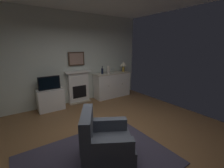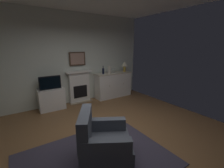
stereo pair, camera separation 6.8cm
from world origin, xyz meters
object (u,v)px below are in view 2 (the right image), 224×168
at_px(table_lamp, 125,65).
at_px(tv_cabinet, 52,99).
at_px(wine_bottle, 103,71).
at_px(framed_picture, 77,59).
at_px(wine_glass_left, 112,70).
at_px(vase_decorative, 109,70).
at_px(wine_glass_center, 114,70).
at_px(armchair, 102,142).
at_px(tv_set, 50,83).
at_px(sideboard_cabinet, 113,85).
at_px(fireplace_unit, 79,87).

height_order(table_lamp, tv_cabinet, table_lamp).
xyz_separation_m(wine_bottle, tv_cabinet, (-1.85, -0.01, -0.71)).
xyz_separation_m(framed_picture, wine_glass_left, (1.23, -0.24, -0.45)).
distance_m(wine_glass_left, vase_decorative, 0.14).
xyz_separation_m(wine_glass_center, armchair, (-2.12, -2.79, -0.67)).
bearing_deg(wine_bottle, wine_glass_center, -3.88).
relative_size(table_lamp, tv_set, 0.65).
distance_m(sideboard_cabinet, tv_cabinet, 2.28).
xyz_separation_m(wine_glass_left, tv_cabinet, (-2.20, 0.03, -0.73)).
relative_size(wine_glass_left, armchair, 0.15).
height_order(wine_bottle, wine_glass_left, wine_bottle).
bearing_deg(wine_glass_left, sideboard_cabinet, 14.21).
relative_size(vase_decorative, armchair, 0.26).
xyz_separation_m(wine_glass_center, tv_set, (-2.31, -0.01, -0.20)).
distance_m(wine_glass_center, armchair, 3.57).
height_order(fireplace_unit, wine_bottle, wine_bottle).
height_order(vase_decorative, tv_set, vase_decorative).
distance_m(framed_picture, table_lamp, 1.87).
distance_m(sideboard_cabinet, table_lamp, 0.91).
xyz_separation_m(wine_glass_left, tv_set, (-2.20, 0.01, -0.20)).
xyz_separation_m(table_lamp, wine_glass_left, (-0.60, -0.02, -0.16)).
distance_m(fireplace_unit, tv_set, 1.04).
xyz_separation_m(table_lamp, armchair, (-2.61, -2.79, -0.83)).
relative_size(wine_glass_left, tv_cabinet, 0.22).
bearing_deg(fireplace_unit, vase_decorative, -11.78).
height_order(wine_glass_center, armchair, wine_glass_center).
relative_size(table_lamp, wine_glass_left, 2.42).
xyz_separation_m(framed_picture, tv_set, (-0.98, -0.23, -0.65)).
bearing_deg(table_lamp, wine_glass_center, -179.83).
bearing_deg(wine_glass_left, tv_set, 179.75).
xyz_separation_m(sideboard_cabinet, wine_bottle, (-0.42, 0.03, 0.57)).
distance_m(framed_picture, wine_bottle, 1.01).
relative_size(wine_bottle, wine_glass_center, 1.76).
xyz_separation_m(framed_picture, wine_bottle, (0.88, -0.19, -0.46)).
bearing_deg(wine_glass_center, table_lamp, 0.17).
height_order(wine_glass_left, tv_cabinet, wine_glass_left).
height_order(table_lamp, tv_set, table_lamp).
bearing_deg(tv_set, table_lamp, 0.17).
relative_size(framed_picture, armchair, 0.51).
bearing_deg(wine_glass_left, wine_bottle, 172.28).
relative_size(fireplace_unit, wine_bottle, 3.79).
distance_m(fireplace_unit, tv_cabinet, 1.01).
distance_m(tv_set, armchair, 2.83).
relative_size(vase_decorative, tv_set, 0.45).
relative_size(wine_bottle, wine_glass_left, 1.76).
bearing_deg(armchair, wine_glass_left, 54.05).
height_order(sideboard_cabinet, tv_cabinet, sideboard_cabinet).
distance_m(table_lamp, vase_decorative, 0.76).
bearing_deg(tv_set, wine_glass_center, 0.17).
bearing_deg(tv_set, tv_cabinet, 90.00).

